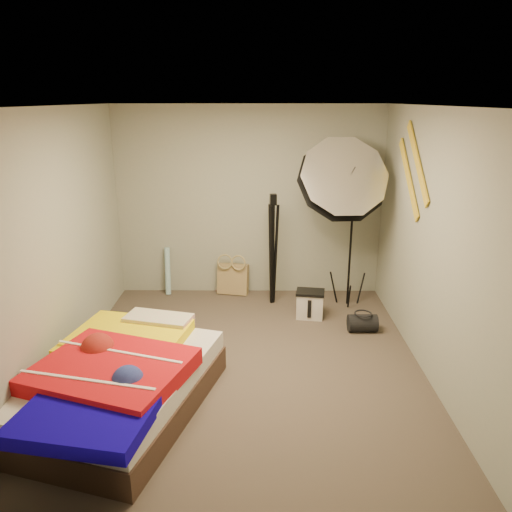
{
  "coord_description": "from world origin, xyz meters",
  "views": [
    {
      "loc": [
        0.14,
        -4.49,
        2.57
      ],
      "look_at": [
        0.1,
        0.6,
        0.95
      ],
      "focal_mm": 35.0,
      "sensor_mm": 36.0,
      "label": 1
    }
  ],
  "objects_px": {
    "wrapping_roll": "(168,271)",
    "duffel_bag": "(362,323)",
    "tote_bag": "(233,279)",
    "photo_umbrella": "(342,181)",
    "camera_tripod": "(273,242)",
    "camera_case": "(310,305)",
    "bed": "(118,382)"
  },
  "relations": [
    {
      "from": "wrapping_roll",
      "to": "duffel_bag",
      "type": "bearing_deg",
      "value": -25.49
    },
    {
      "from": "wrapping_roll",
      "to": "camera_case",
      "type": "relative_size",
      "value": 2.04
    },
    {
      "from": "camera_case",
      "to": "duffel_bag",
      "type": "height_order",
      "value": "camera_case"
    },
    {
      "from": "camera_case",
      "to": "camera_tripod",
      "type": "distance_m",
      "value": 0.93
    },
    {
      "from": "camera_case",
      "to": "duffel_bag",
      "type": "distance_m",
      "value": 0.69
    },
    {
      "from": "camera_tripod",
      "to": "duffel_bag",
      "type": "bearing_deg",
      "value": -39.59
    },
    {
      "from": "wrapping_roll",
      "to": "camera_tripod",
      "type": "bearing_deg",
      "value": -12.72
    },
    {
      "from": "duffel_bag",
      "to": "photo_umbrella",
      "type": "relative_size",
      "value": 0.15
    },
    {
      "from": "camera_case",
      "to": "bed",
      "type": "relative_size",
      "value": 0.14
    },
    {
      "from": "tote_bag",
      "to": "wrapping_roll",
      "type": "xyz_separation_m",
      "value": [
        -0.89,
        0.0,
        0.11
      ]
    },
    {
      "from": "bed",
      "to": "camera_tripod",
      "type": "distance_m",
      "value": 2.8
    },
    {
      "from": "tote_bag",
      "to": "camera_case",
      "type": "bearing_deg",
      "value": -26.61
    },
    {
      "from": "camera_case",
      "to": "duffel_bag",
      "type": "xyz_separation_m",
      "value": [
        0.57,
        -0.38,
        -0.06
      ]
    },
    {
      "from": "bed",
      "to": "camera_case",
      "type": "bearing_deg",
      "value": 46.7
    },
    {
      "from": "tote_bag",
      "to": "wrapping_roll",
      "type": "height_order",
      "value": "wrapping_roll"
    },
    {
      "from": "tote_bag",
      "to": "camera_case",
      "type": "xyz_separation_m",
      "value": [
        0.98,
        -0.78,
        -0.05
      ]
    },
    {
      "from": "bed",
      "to": "camera_tripod",
      "type": "relative_size",
      "value": 1.53
    },
    {
      "from": "bed",
      "to": "wrapping_roll",
      "type": "bearing_deg",
      "value": 91.12
    },
    {
      "from": "tote_bag",
      "to": "camera_tripod",
      "type": "distance_m",
      "value": 0.87
    },
    {
      "from": "duffel_bag",
      "to": "photo_umbrella",
      "type": "bearing_deg",
      "value": 106.77
    },
    {
      "from": "tote_bag",
      "to": "photo_umbrella",
      "type": "xyz_separation_m",
      "value": [
        1.33,
        -0.5,
        1.41
      ]
    },
    {
      "from": "duffel_bag",
      "to": "photo_umbrella",
      "type": "height_order",
      "value": "photo_umbrella"
    },
    {
      "from": "camera_case",
      "to": "camera_tripod",
      "type": "xyz_separation_m",
      "value": [
        -0.45,
        0.46,
        0.67
      ]
    },
    {
      "from": "wrapping_roll",
      "to": "bed",
      "type": "xyz_separation_m",
      "value": [
        0.05,
        -2.7,
        -0.05
      ]
    },
    {
      "from": "duffel_bag",
      "to": "camera_tripod",
      "type": "distance_m",
      "value": 1.5
    },
    {
      "from": "tote_bag",
      "to": "duffel_bag",
      "type": "height_order",
      "value": "tote_bag"
    },
    {
      "from": "photo_umbrella",
      "to": "wrapping_roll",
      "type": "bearing_deg",
      "value": 167.38
    },
    {
      "from": "duffel_bag",
      "to": "bed",
      "type": "height_order",
      "value": "bed"
    },
    {
      "from": "tote_bag",
      "to": "camera_tripod",
      "type": "xyz_separation_m",
      "value": [
        0.53,
        -0.32,
        0.62
      ]
    },
    {
      "from": "camera_case",
      "to": "bed",
      "type": "height_order",
      "value": "bed"
    },
    {
      "from": "wrapping_roll",
      "to": "photo_umbrella",
      "type": "height_order",
      "value": "photo_umbrella"
    },
    {
      "from": "duffel_bag",
      "to": "camera_tripod",
      "type": "xyz_separation_m",
      "value": [
        -1.02,
        0.84,
        0.72
      ]
    }
  ]
}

